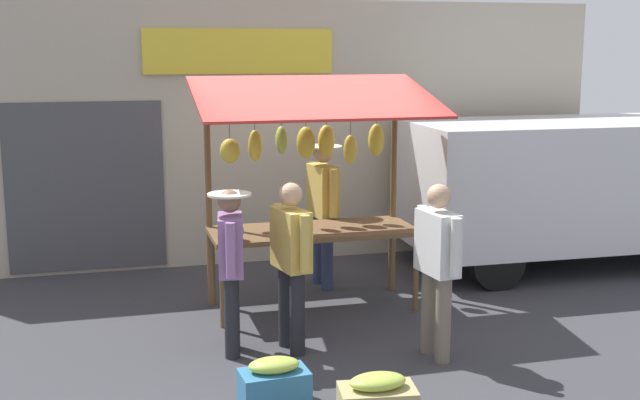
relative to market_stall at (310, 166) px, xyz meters
The scene contains 9 objects.
ground_plane 1.56m from the market_stall, 110.40° to the left, with size 40.00×40.00×0.00m, color #38383D.
street_backdrop 2.15m from the market_stall, 89.09° to the right, with size 9.00×0.30×3.40m.
market_stall is the anchor object (origin of this frame).
vendor_with_sunhat 0.94m from the market_stall, 115.48° to the right, with size 0.44×0.72×1.72m.
shopper_with_ponytail 1.69m from the market_stall, 47.85° to the left, with size 0.40×0.66×1.54m.
shopper_with_shopping_bag 1.99m from the market_stall, 112.94° to the left, with size 0.28×0.69×1.61m.
shopper_in_striped_shirt 1.47m from the market_stall, 68.07° to the left, with size 0.31×0.67×1.59m.
parked_van 3.75m from the market_stall, 166.67° to the right, with size 4.43×1.93×1.88m.
produce_crate_near 2.88m from the market_stall, 69.20° to the left, with size 0.56×0.36×0.40m.
Camera 1 is at (2.13, 8.23, 2.79)m, focal length 45.56 mm.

